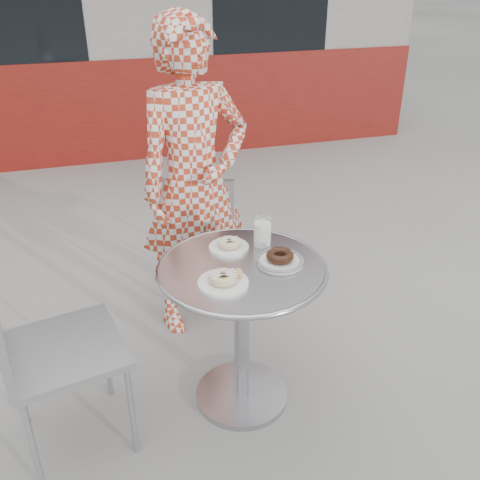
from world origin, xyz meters
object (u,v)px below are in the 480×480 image
object	(u,v)px
seated_person	(195,184)
milk_cup	(262,233)
plate_checker	(280,259)
chair_far	(205,257)
bistro_table	(242,302)
plate_far	(229,245)
chair_left	(68,387)
plate_near	(224,280)

from	to	relation	value
seated_person	milk_cup	bearing A→B (deg)	-84.31
plate_checker	chair_far	bearing A→B (deg)	96.87
chair_far	plate_checker	xyz separation A→B (m)	(0.11, -0.94, 0.49)
seated_person	bistro_table	bearing A→B (deg)	-99.69
milk_cup	plate_far	bearing A→B (deg)	176.63
chair_far	plate_far	bearing A→B (deg)	107.53
chair_far	plate_far	xyz separation A→B (m)	(-0.06, -0.76, 0.49)
chair_left	seated_person	size ratio (longest dim) A/B	0.57
plate_checker	chair_left	bearing A→B (deg)	-179.14
bistro_table	seated_person	bearing A→B (deg)	93.79
chair_far	plate_near	bearing A→B (deg)	103.40
seated_person	plate_checker	size ratio (longest dim) A/B	8.18
plate_far	milk_cup	xyz separation A→B (m)	(0.15, -0.01, 0.04)
seated_person	plate_near	bearing A→B (deg)	-107.88
bistro_table	plate_far	world-z (taller)	plate_far
chair_far	chair_left	world-z (taller)	chair_left
plate_checker	plate_near	bearing A→B (deg)	-160.68
plate_far	milk_cup	size ratio (longest dim) A/B	1.36
plate_near	plate_checker	distance (m)	0.28
chair_far	plate_near	size ratio (longest dim) A/B	4.12
seated_person	plate_far	world-z (taller)	seated_person
chair_left	chair_far	bearing A→B (deg)	-51.68
chair_far	plate_near	world-z (taller)	chair_far
seated_person	plate_far	xyz separation A→B (m)	(0.03, -0.53, -0.09)
bistro_table	chair_left	world-z (taller)	chair_left
seated_person	plate_checker	bearing A→B (deg)	-87.17
chair_far	seated_person	distance (m)	0.63
chair_left	milk_cup	bearing A→B (deg)	-89.81
seated_person	plate_near	xyz separation A→B (m)	(-0.06, -0.80, -0.09)
bistro_table	plate_far	bearing A→B (deg)	93.75
plate_near	milk_cup	bearing A→B (deg)	46.89
plate_near	bistro_table	bearing A→B (deg)	45.70
chair_far	chair_left	distance (m)	1.25
chair_left	plate_checker	bearing A→B (deg)	-100.51
plate_near	chair_far	bearing A→B (deg)	81.47
plate_checker	bistro_table	bearing A→B (deg)	174.36
bistro_table	chair_far	xyz separation A→B (m)	(0.05, 0.92, -0.29)
bistro_table	chair_left	distance (m)	0.80
plate_near	milk_cup	world-z (taller)	milk_cup
chair_left	plate_near	distance (m)	0.80
bistro_table	chair_far	world-z (taller)	chair_far
chair_far	plate_far	distance (m)	0.91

